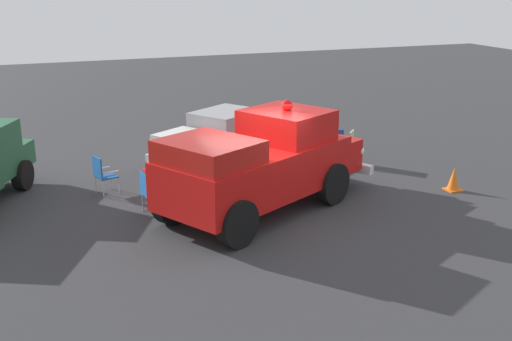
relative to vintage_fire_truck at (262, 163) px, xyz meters
name	(u,v)px	position (x,y,z in m)	size (l,w,h in m)	color
ground_plane	(262,217)	(-0.43, 0.18, -1.20)	(60.00, 60.00, 0.00)	#333335
vintage_fire_truck	(262,163)	(0.00, 0.00, 0.00)	(4.74, 6.27, 2.59)	black
classic_hot_rod	(219,136)	(4.62, -0.39, -0.45)	(3.92, 4.67, 1.46)	black
lawn_chair_near_truck	(149,190)	(0.78, 2.58, -0.61)	(0.58, 0.57, 1.02)	#B7BABF
lawn_chair_by_car	(102,172)	(2.60, 3.43, -0.61)	(0.63, 0.62, 1.02)	#B7BABF
lawn_chair_spare	(347,145)	(2.78, -3.82, -0.61)	(0.69, 0.69, 1.02)	#B7BABF
spectator_seated	(154,185)	(0.80, 2.45, -0.50)	(0.46, 0.59, 1.29)	#383842
spectator_standing	(334,147)	(1.49, -2.69, -0.23)	(0.33, 0.65, 1.68)	#2D334C
traffic_cone	(454,179)	(-0.41, -5.27, -0.89)	(0.40, 0.40, 0.64)	orange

